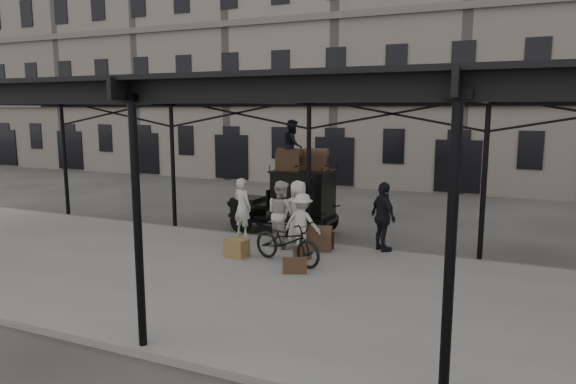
# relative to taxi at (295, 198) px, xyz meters

# --- Properties ---
(ground) EXTENTS (120.00, 120.00, 0.00)m
(ground) POSITION_rel_taxi_xyz_m (0.99, -3.26, -1.20)
(ground) COLOR #383533
(ground) RESTS_ON ground
(platform) EXTENTS (28.00, 8.00, 0.15)m
(platform) POSITION_rel_taxi_xyz_m (0.99, -5.26, -1.13)
(platform) COLOR slate
(platform) RESTS_ON ground
(canopy) EXTENTS (22.50, 9.00, 4.74)m
(canopy) POSITION_rel_taxi_xyz_m (0.99, -4.98, 3.39)
(canopy) COLOR black
(canopy) RESTS_ON ground
(building_frontage) EXTENTS (64.00, 8.00, 14.00)m
(building_frontage) POSITION_rel_taxi_xyz_m (0.99, 14.74, 5.80)
(building_frontage) COLOR slate
(building_frontage) RESTS_ON ground
(taxi) EXTENTS (3.65, 1.55, 2.18)m
(taxi) POSITION_rel_taxi_xyz_m (0.00, 0.00, 0.00)
(taxi) COLOR black
(taxi) RESTS_ON ground
(porter_left) EXTENTS (0.77, 0.61, 1.87)m
(porter_left) POSITION_rel_taxi_xyz_m (-1.21, -1.46, -0.12)
(porter_left) COLOR beige
(porter_left) RESTS_ON platform
(porter_midleft) EXTENTS (1.21, 1.14, 1.97)m
(porter_midleft) POSITION_rel_taxi_xyz_m (0.51, -2.22, -0.07)
(porter_midleft) COLOR #BCB6AC
(porter_midleft) RESTS_ON platform
(porter_centre) EXTENTS (1.08, 1.07, 1.89)m
(porter_centre) POSITION_rel_taxi_xyz_m (0.74, -1.46, -0.11)
(porter_centre) COLOR silver
(porter_centre) RESTS_ON platform
(porter_official) EXTENTS (1.16, 1.18, 1.99)m
(porter_official) POSITION_rel_taxi_xyz_m (3.38, -1.49, -0.06)
(porter_official) COLOR black
(porter_official) RESTS_ON platform
(porter_right) EXTENTS (1.12, 0.67, 1.68)m
(porter_right) POSITION_rel_taxi_xyz_m (1.28, -2.48, -0.21)
(porter_right) COLOR beige
(porter_right) RESTS_ON platform
(bicycle) EXTENTS (2.33, 1.40, 1.16)m
(bicycle) POSITION_rel_taxi_xyz_m (1.34, -3.68, -0.48)
(bicycle) COLOR black
(bicycle) RESTS_ON platform
(porter_roof) EXTENTS (0.84, 0.96, 1.66)m
(porter_roof) POSITION_rel_taxi_xyz_m (-0.03, -0.10, 1.81)
(porter_roof) COLOR black
(porter_roof) RESTS_ON taxi
(steamer_trunk_roof_near) EXTENTS (0.86, 0.55, 0.61)m
(steamer_trunk_roof_near) POSITION_rel_taxi_xyz_m (-0.08, -0.25, 1.28)
(steamer_trunk_roof_near) COLOR #463120
(steamer_trunk_roof_near) RESTS_ON taxi
(steamer_trunk_roof_far) EXTENTS (0.87, 0.58, 0.60)m
(steamer_trunk_roof_far) POSITION_rel_taxi_xyz_m (0.67, 0.20, 1.28)
(steamer_trunk_roof_far) COLOR #463120
(steamer_trunk_roof_far) RESTS_ON taxi
(steamer_trunk_platform) EXTENTS (0.92, 0.68, 0.61)m
(steamer_trunk_platform) POSITION_rel_taxi_xyz_m (1.63, -2.15, -0.75)
(steamer_trunk_platform) COLOR #463120
(steamer_trunk_platform) RESTS_ON platform
(wicker_hamper) EXTENTS (0.65, 0.52, 0.50)m
(wicker_hamper) POSITION_rel_taxi_xyz_m (-0.17, -3.71, -0.80)
(wicker_hamper) COLOR olive
(wicker_hamper) RESTS_ON platform
(suitcase_upright) EXTENTS (0.34, 0.62, 0.45)m
(suitcase_upright) POSITION_rel_taxi_xyz_m (1.64, -3.33, -0.83)
(suitcase_upright) COLOR #463120
(suitcase_upright) RESTS_ON platform
(suitcase_flat) EXTENTS (0.61, 0.38, 0.40)m
(suitcase_flat) POSITION_rel_taxi_xyz_m (1.88, -4.43, -0.85)
(suitcase_flat) COLOR #463120
(suitcase_flat) RESTS_ON platform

